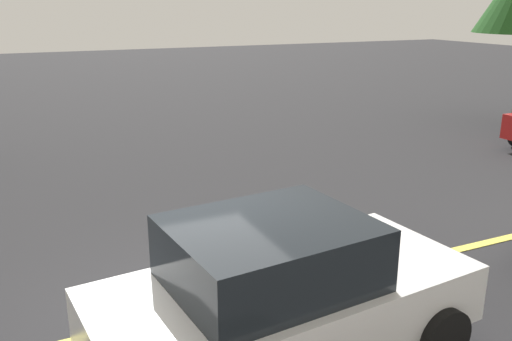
# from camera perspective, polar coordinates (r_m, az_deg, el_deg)

# --- Properties ---
(ground_plane) EXTENTS (80.00, 80.00, 0.00)m
(ground_plane) POSITION_cam_1_polar(r_m,az_deg,el_deg) (6.79, -7.58, -14.79)
(ground_plane) COLOR #262628
(lane_marking_centre) EXTENTS (28.00, 0.16, 0.01)m
(lane_marking_centre) POSITION_cam_1_polar(r_m,az_deg,el_deg) (8.05, 13.54, -9.72)
(lane_marking_centre) COLOR #E0D14C
(car_white_near_curb) EXTENTS (4.07, 2.28, 1.58)m
(car_white_near_curb) POSITION_cam_1_polar(r_m,az_deg,el_deg) (5.61, 2.63, -12.58)
(car_white_near_curb) COLOR white
(car_white_near_curb) RESTS_ON ground_plane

